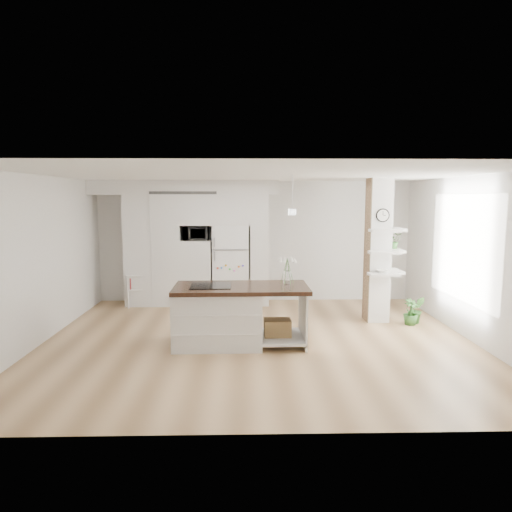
% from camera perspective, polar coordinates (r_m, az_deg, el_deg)
% --- Properties ---
extents(floor, '(7.00, 6.00, 0.01)m').
position_cam_1_polar(floor, '(7.65, 0.26, -10.51)').
color(floor, tan).
rests_on(floor, ground).
extents(room, '(7.04, 6.04, 2.72)m').
position_cam_1_polar(room, '(7.30, 0.27, 3.49)').
color(room, white).
rests_on(room, ground).
extents(cabinet_wall, '(4.00, 0.71, 2.70)m').
position_cam_1_polar(cabinet_wall, '(10.06, -8.45, 2.48)').
color(cabinet_wall, silver).
rests_on(cabinet_wall, floor).
extents(refrigerator, '(0.78, 0.69, 1.75)m').
position_cam_1_polar(refrigerator, '(10.07, -3.16, -1.06)').
color(refrigerator, white).
rests_on(refrigerator, floor).
extents(column, '(0.69, 0.90, 2.70)m').
position_cam_1_polar(column, '(8.85, 15.63, 0.62)').
color(column, silver).
rests_on(column, floor).
extents(window, '(0.00, 2.40, 2.40)m').
position_cam_1_polar(window, '(8.47, 24.46, 0.95)').
color(window, white).
rests_on(window, room).
extents(pendant_light, '(0.12, 0.12, 0.10)m').
position_cam_1_polar(pendant_light, '(7.67, 13.10, 5.47)').
color(pendant_light, white).
rests_on(pendant_light, room).
extents(kitchen_island, '(2.13, 1.03, 1.52)m').
position_cam_1_polar(kitchen_island, '(7.33, -3.81, -7.28)').
color(kitchen_island, silver).
rests_on(kitchen_island, floor).
extents(bookshelf, '(0.67, 0.52, 0.70)m').
position_cam_1_polar(bookshelf, '(10.25, -14.07, -4.36)').
color(bookshelf, silver).
rests_on(bookshelf, floor).
extents(floor_plant_a, '(0.29, 0.24, 0.52)m').
position_cam_1_polar(floor_plant_a, '(9.09, 19.46, -6.36)').
color(floor_plant_a, '#32692A').
rests_on(floor_plant_a, floor).
extents(floor_plant_b, '(0.35, 0.35, 0.48)m').
position_cam_1_polar(floor_plant_b, '(8.96, 18.76, -6.66)').
color(floor_plant_b, '#32692A').
rests_on(floor_plant_b, floor).
extents(microwave, '(0.54, 0.37, 0.30)m').
position_cam_1_polar(microwave, '(9.99, -7.50, 2.83)').
color(microwave, '#2D2D2D').
rests_on(microwave, cabinet_wall).
extents(shelf_plant, '(0.27, 0.23, 0.30)m').
position_cam_1_polar(shelf_plant, '(9.07, 16.88, 1.84)').
color(shelf_plant, '#32692A').
rests_on(shelf_plant, column).
extents(decor_bowl, '(0.22, 0.22, 0.05)m').
position_cam_1_polar(decor_bowl, '(8.66, 15.50, -1.86)').
color(decor_bowl, white).
rests_on(decor_bowl, column).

